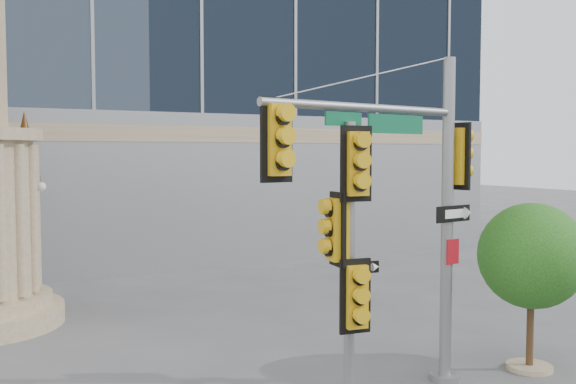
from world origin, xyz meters
name	(u,v)px	position (x,y,z in m)	size (l,w,h in m)	color
main_signal_pole	(407,184)	(1.04, 0.19, 3.91)	(4.87, 1.25, 6.31)	slate
secondary_signal_pole	(350,245)	(-0.50, -0.26, 2.94)	(0.87, 0.71, 5.01)	slate
street_tree	(533,260)	(4.19, 0.09, 2.28)	(2.23, 2.17, 3.47)	#9C8269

